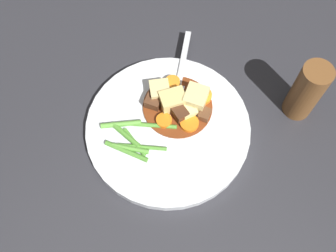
{
  "coord_description": "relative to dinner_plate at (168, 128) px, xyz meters",
  "views": [
    {
      "loc": [
        -0.18,
        -0.19,
        0.58
      ],
      "look_at": [
        0.0,
        0.0,
        0.02
      ],
      "focal_mm": 41.42,
      "sensor_mm": 36.0,
      "label": 1
    }
  ],
  "objects": [
    {
      "name": "ground_plane",
      "position": [
        0.0,
        0.0,
        -0.01
      ],
      "size": [
        3.0,
        3.0,
        0.0
      ],
      "primitive_type": "plane",
      "color": "#2D2D33"
    },
    {
      "name": "pepper_mill",
      "position": [
        0.19,
        -0.12,
        0.05
      ],
      "size": [
        0.05,
        0.05,
        0.11
      ],
      "primitive_type": "cylinder",
      "color": "brown",
      "rests_on": "ground_plane"
    },
    {
      "name": "green_bean_2",
      "position": [
        -0.06,
        0.01,
        0.01
      ],
      "size": [
        0.01,
        0.06,
        0.01
      ],
      "primitive_type": "cylinder",
      "rotation": [
        0.0,
        1.57,
        4.6
      ],
      "color": "#599E38",
      "rests_on": "dinner_plate"
    },
    {
      "name": "potato_chunk_1",
      "position": [
        0.03,
        0.02,
        0.02
      ],
      "size": [
        0.05,
        0.05,
        0.03
      ],
      "primitive_type": "cube",
      "rotation": [
        0.0,
        0.0,
        1.13
      ],
      "color": "#E5CC7A",
      "rests_on": "dinner_plate"
    },
    {
      "name": "green_bean_4",
      "position": [
        -0.08,
        0.01,
        0.01
      ],
      "size": [
        0.04,
        0.07,
        0.01
      ],
      "primitive_type": "cylinder",
      "rotation": [
        0.0,
        1.57,
        5.11
      ],
      "color": "#599E38",
      "rests_on": "dinner_plate"
    },
    {
      "name": "potato_chunk_3",
      "position": [
        0.03,
        0.05,
        0.02
      ],
      "size": [
        0.04,
        0.04,
        0.03
      ],
      "primitive_type": "cube",
      "rotation": [
        0.0,
        0.0,
        0.97
      ],
      "color": "#EAD68C",
      "rests_on": "dinner_plate"
    },
    {
      "name": "green_bean_3",
      "position": [
        -0.06,
        0.0,
        0.01
      ],
      "size": [
        0.06,
        0.06,
        0.01
      ],
      "primitive_type": "cylinder",
      "rotation": [
        0.0,
        1.57,
        5.44
      ],
      "color": "#599E38",
      "rests_on": "dinner_plate"
    },
    {
      "name": "potato_chunk_0",
      "position": [
        0.06,
        -0.0,
        0.02
      ],
      "size": [
        0.05,
        0.05,
        0.03
      ],
      "primitive_type": "cube",
      "rotation": [
        0.0,
        0.0,
        0.47
      ],
      "color": "#EAD68C",
      "rests_on": "dinner_plate"
    },
    {
      "name": "fork",
      "position": [
        0.08,
        0.06,
        0.01
      ],
      "size": [
        0.15,
        0.12,
        0.0
      ],
      "color": "silver",
      "rests_on": "dinner_plate"
    },
    {
      "name": "meat_chunk_1",
      "position": [
        0.05,
        0.02,
        0.02
      ],
      "size": [
        0.03,
        0.03,
        0.02
      ],
      "primitive_type": "cube",
      "rotation": [
        0.0,
        0.0,
        3.52
      ],
      "color": "#4C2B19",
      "rests_on": "dinner_plate"
    },
    {
      "name": "potato_chunk_2",
      "position": [
        0.04,
        -0.01,
        0.02
      ],
      "size": [
        0.03,
        0.03,
        0.02
      ],
      "primitive_type": "cube",
      "rotation": [
        0.0,
        0.0,
        5.95
      ],
      "color": "#EAD68C",
      "rests_on": "dinner_plate"
    },
    {
      "name": "green_bean_0",
      "position": [
        -0.02,
        0.02,
        0.01
      ],
      "size": [
        0.06,
        0.06,
        0.01
      ],
      "primitive_type": "cylinder",
      "rotation": [
        0.0,
        1.57,
        5.45
      ],
      "color": "#599E38",
      "rests_on": "dinner_plate"
    },
    {
      "name": "carrot_slice_1",
      "position": [
        0.0,
        0.01,
        0.01
      ],
      "size": [
        0.03,
        0.03,
        0.01
      ],
      "primitive_type": "cylinder",
      "rotation": [
        0.0,
        0.0,
        2.82
      ],
      "color": "orange",
      "rests_on": "dinner_plate"
    },
    {
      "name": "green_bean_1",
      "position": [
        -0.05,
        0.05,
        0.01
      ],
      "size": [
        0.06,
        0.05,
        0.01
      ],
      "primitive_type": "cylinder",
      "rotation": [
        0.0,
        1.57,
        5.63
      ],
      "color": "#66AD42",
      "rests_on": "dinner_plate"
    },
    {
      "name": "meat_chunk_3",
      "position": [
        0.02,
        -0.0,
        0.02
      ],
      "size": [
        0.03,
        0.03,
        0.02
      ],
      "primitive_type": "cube",
      "rotation": [
        0.0,
        0.0,
        2.96
      ],
      "color": "#4C2B19",
      "rests_on": "dinner_plate"
    },
    {
      "name": "meat_chunk_2",
      "position": [
        0.01,
        0.05,
        0.02
      ],
      "size": [
        0.04,
        0.04,
        0.02
      ],
      "primitive_type": "cube",
      "rotation": [
        0.0,
        0.0,
        0.47
      ],
      "color": "#56331E",
      "rests_on": "dinner_plate"
    },
    {
      "name": "meat_chunk_0",
      "position": [
        0.05,
        -0.03,
        0.02
      ],
      "size": [
        0.03,
        0.02,
        0.02
      ],
      "primitive_type": "cube",
      "rotation": [
        0.0,
        0.0,
        2.0
      ],
      "color": "brown",
      "rests_on": "dinner_plate"
    },
    {
      "name": "dinner_plate",
      "position": [
        0.0,
        0.0,
        0.0
      ],
      "size": [
        0.27,
        0.27,
        0.02
      ],
      "primitive_type": "cylinder",
      "color": "white",
      "rests_on": "ground_plane"
    },
    {
      "name": "carrot_slice_2",
      "position": [
        0.08,
        0.0,
        0.01
      ],
      "size": [
        0.04,
        0.04,
        0.01
      ],
      "primitive_type": "cylinder",
      "rotation": [
        0.0,
        0.0,
        4.85
      ],
      "color": "orange",
      "rests_on": "dinner_plate"
    },
    {
      "name": "green_bean_6",
      "position": [
        -0.06,
        0.03,
        0.01
      ],
      "size": [
        0.01,
        0.06,
        0.01
      ],
      "primitive_type": "cylinder",
      "rotation": [
        0.0,
        1.57,
        4.8
      ],
      "color": "#599E38",
      "rests_on": "dinner_plate"
    },
    {
      "name": "stew_sauce",
      "position": [
        0.04,
        0.01,
        0.01
      ],
      "size": [
        0.11,
        0.11,
        0.0
      ],
      "primitive_type": "cylinder",
      "color": "brown",
      "rests_on": "dinner_plate"
    },
    {
      "name": "green_bean_5",
      "position": [
        -0.07,
        0.01,
        0.01
      ],
      "size": [
        0.04,
        0.05,
        0.01
      ],
      "primitive_type": "cylinder",
      "rotation": [
        0.0,
        1.57,
        5.34
      ],
      "color": "#66AD42",
      "rests_on": "dinner_plate"
    },
    {
      "name": "carrot_slice_0",
      "position": [
        0.03,
        -0.02,
        0.01
      ],
      "size": [
        0.04,
        0.04,
        0.01
      ],
      "primitive_type": "cylinder",
      "rotation": [
        0.0,
        0.0,
        5.69
      ],
      "color": "orange",
      "rests_on": "dinner_plate"
    },
    {
      "name": "carrot_slice_3",
      "position": [
        0.06,
        0.05,
        0.01
      ],
      "size": [
        0.03,
        0.03,
        0.01
      ],
      "primitive_type": "cylinder",
      "rotation": [
        0.0,
        0.0,
        5.04
      ],
      "color": "orange",
      "rests_on": "dinner_plate"
    }
  ]
}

